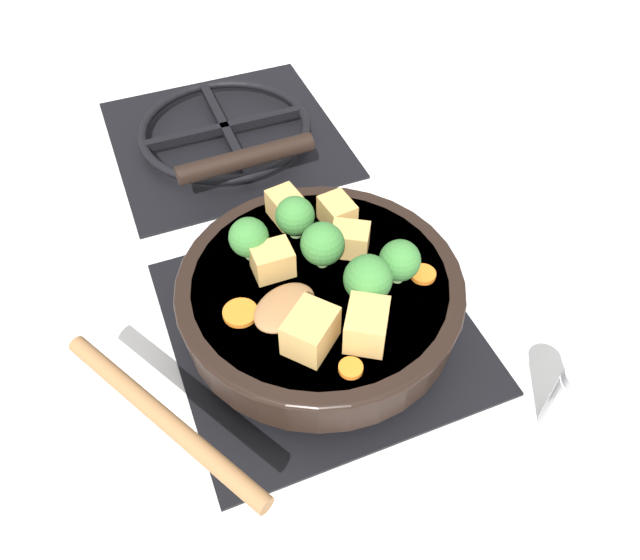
% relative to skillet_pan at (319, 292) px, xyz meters
% --- Properties ---
extents(ground_plane, '(2.40, 2.40, 0.00)m').
position_rel_skillet_pan_xyz_m(ground_plane, '(0.00, -0.00, -0.05)').
color(ground_plane, silver).
extents(front_burner_grate, '(0.31, 0.31, 0.03)m').
position_rel_skillet_pan_xyz_m(front_burner_grate, '(0.00, -0.00, -0.04)').
color(front_burner_grate, black).
rests_on(front_burner_grate, ground_plane).
extents(rear_burner_grate, '(0.31, 0.31, 0.03)m').
position_rel_skillet_pan_xyz_m(rear_burner_grate, '(0.00, 0.36, -0.04)').
color(rear_burner_grate, black).
rests_on(rear_burner_grate, ground_plane).
extents(skillet_pan, '(0.29, 0.39, 0.05)m').
position_rel_skillet_pan_xyz_m(skillet_pan, '(0.00, 0.00, 0.00)').
color(skillet_pan, black).
rests_on(skillet_pan, front_burner_grate).
extents(wooden_spoon, '(0.24, 0.21, 0.02)m').
position_rel_skillet_pan_xyz_m(wooden_spoon, '(-0.12, -0.07, 0.03)').
color(wooden_spoon, olive).
rests_on(wooden_spoon, skillet_pan).
extents(tofu_cube_center_large, '(0.03, 0.04, 0.03)m').
position_rel_skillet_pan_xyz_m(tofu_cube_center_large, '(0.05, 0.07, 0.04)').
color(tofu_cube_center_large, tan).
rests_on(tofu_cube_center_large, skillet_pan).
extents(tofu_cube_near_handle, '(0.05, 0.05, 0.03)m').
position_rel_skillet_pan_xyz_m(tofu_cube_near_handle, '(0.04, 0.02, 0.04)').
color(tofu_cube_near_handle, tan).
rests_on(tofu_cube_near_handle, skillet_pan).
extents(tofu_cube_east_chunk, '(0.06, 0.06, 0.04)m').
position_rel_skillet_pan_xyz_m(tofu_cube_east_chunk, '(-0.04, -0.07, 0.04)').
color(tofu_cube_east_chunk, tan).
rests_on(tofu_cube_east_chunk, skillet_pan).
extents(tofu_cube_west_chunk, '(0.04, 0.04, 0.03)m').
position_rel_skillet_pan_xyz_m(tofu_cube_west_chunk, '(-0.00, 0.09, 0.04)').
color(tofu_cube_west_chunk, tan).
rests_on(tofu_cube_west_chunk, skillet_pan).
extents(tofu_cube_back_piece, '(0.05, 0.06, 0.04)m').
position_rel_skillet_pan_xyz_m(tofu_cube_back_piece, '(0.01, -0.08, 0.04)').
color(tofu_cube_back_piece, tan).
rests_on(tofu_cube_back_piece, skillet_pan).
extents(tofu_cube_front_piece, '(0.04, 0.03, 0.03)m').
position_rel_skillet_pan_xyz_m(tofu_cube_front_piece, '(-0.04, 0.03, 0.04)').
color(tofu_cube_front_piece, tan).
rests_on(tofu_cube_front_piece, skillet_pan).
extents(broccoli_floret_near_spoon, '(0.05, 0.05, 0.05)m').
position_rel_skillet_pan_xyz_m(broccoli_floret_near_spoon, '(0.03, -0.04, 0.05)').
color(broccoli_floret_near_spoon, '#709956').
rests_on(broccoli_floret_near_spoon, skillet_pan).
extents(broccoli_floret_center_top, '(0.04, 0.04, 0.05)m').
position_rel_skillet_pan_xyz_m(broccoli_floret_center_top, '(0.01, 0.02, 0.05)').
color(broccoli_floret_center_top, '#709956').
rests_on(broccoli_floret_center_top, skillet_pan).
extents(broccoli_floret_east_rim, '(0.04, 0.04, 0.05)m').
position_rel_skillet_pan_xyz_m(broccoli_floret_east_rim, '(-0.05, 0.05, 0.05)').
color(broccoli_floret_east_rim, '#709956').
rests_on(broccoli_floret_east_rim, skillet_pan).
extents(broccoli_floret_west_rim, '(0.04, 0.04, 0.05)m').
position_rel_skillet_pan_xyz_m(broccoli_floret_west_rim, '(0.07, -0.03, 0.05)').
color(broccoli_floret_west_rim, '#709956').
rests_on(broccoli_floret_west_rim, skillet_pan).
extents(broccoli_floret_north_edge, '(0.04, 0.04, 0.05)m').
position_rel_skillet_pan_xyz_m(broccoli_floret_north_edge, '(0.00, 0.07, 0.05)').
color(broccoli_floret_north_edge, '#709956').
rests_on(broccoli_floret_north_edge, skillet_pan).
extents(carrot_slice_orange_thin, '(0.03, 0.03, 0.01)m').
position_rel_skillet_pan_xyz_m(carrot_slice_orange_thin, '(-0.09, -0.02, 0.02)').
color(carrot_slice_orange_thin, orange).
rests_on(carrot_slice_orange_thin, skillet_pan).
extents(carrot_slice_near_center, '(0.02, 0.02, 0.01)m').
position_rel_skillet_pan_xyz_m(carrot_slice_near_center, '(-0.01, -0.11, 0.02)').
color(carrot_slice_near_center, orange).
rests_on(carrot_slice_near_center, skillet_pan).
extents(carrot_slice_edge_slice, '(0.03, 0.03, 0.01)m').
position_rel_skillet_pan_xyz_m(carrot_slice_edge_slice, '(0.10, -0.04, 0.02)').
color(carrot_slice_edge_slice, orange).
rests_on(carrot_slice_edge_slice, skillet_pan).
extents(salt_shaker, '(0.04, 0.04, 0.09)m').
position_rel_skillet_pan_xyz_m(salt_shaker, '(0.17, -0.20, -0.01)').
color(salt_shaker, white).
rests_on(salt_shaker, ground_plane).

